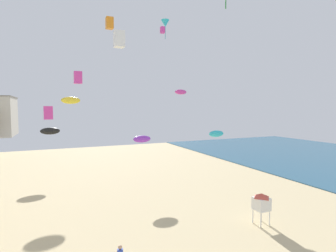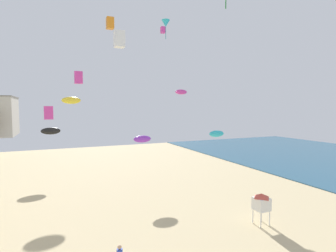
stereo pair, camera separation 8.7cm
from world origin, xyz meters
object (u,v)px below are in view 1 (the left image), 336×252
kite_magenta_box_2 (163,30)px  kite_black_parafoil (50,131)px  lifeguard_stand (261,202)px  kite_magenta_parafoil (181,92)px  kite_cyan_parafoil (216,134)px  kite_cyan_delta (165,23)px  kite_white_box (119,39)px  kite_orange_box (110,23)px  kite_yellow_parafoil (71,100)px  kite_magenta_box (78,78)px  kite_magenta_box_3 (48,113)px  kite_purple_parafoil (142,139)px

kite_magenta_box_2 → kite_black_parafoil: (-13.64, 10.70, -13.38)m
lifeguard_stand → kite_magenta_parafoil: size_ratio=1.35×
kite_cyan_parafoil → kite_cyan_delta: bearing=92.6°
kite_magenta_box_2 → kite_cyan_parafoil: 15.14m
kite_white_box → kite_orange_box: bearing=81.8°
kite_magenta_box_2 → kite_white_box: (-7.31, -7.10, -3.65)m
kite_yellow_parafoil → kite_magenta_box: bearing=-73.9°
kite_cyan_parafoil → kite_white_box: bearing=179.5°
lifeguard_stand → kite_magenta_box: (-12.05, 21.98, 11.78)m
kite_orange_box → kite_magenta_parafoil: 14.91m
kite_white_box → kite_cyan_delta: size_ratio=0.51×
kite_yellow_parafoil → kite_cyan_parafoil: kite_yellow_parafoil is taller
kite_orange_box → kite_magenta_box_3: kite_orange_box is taller
lifeguard_stand → kite_yellow_parafoil: bearing=110.8°
kite_black_parafoil → kite_purple_parafoil: size_ratio=1.21×
kite_purple_parafoil → kite_cyan_delta: (6.06, 6.84, 16.73)m
kite_yellow_parafoil → kite_magenta_parafoil: kite_magenta_parafoil is taller
lifeguard_stand → kite_magenta_box: size_ratio=1.56×
kite_magenta_box → kite_orange_box: kite_orange_box is taller
kite_orange_box → kite_cyan_delta: (7.93, -2.71, 0.18)m
kite_black_parafoil → kite_cyan_parafoil: size_ratio=1.44×
kite_magenta_box → kite_magenta_box_3: (-3.61, -10.51, -4.63)m
kite_yellow_parafoil → kite_white_box: (3.44, -16.38, 5.20)m
kite_yellow_parafoil → kite_magenta_box_2: kite_magenta_box_2 is taller
kite_orange_box → kite_magenta_parafoil: bearing=-31.1°
kite_magenta_box → kite_yellow_parafoil: kite_magenta_box is taller
kite_white_box → kite_black_parafoil: bearing=109.6°
kite_orange_box → kite_cyan_parafoil: size_ratio=0.89×
lifeguard_stand → kite_black_parafoil: 30.99m
kite_magenta_parafoil → kite_cyan_delta: (-1.26, 2.84, 10.53)m
kite_cyan_parafoil → kite_magenta_parafoil: (0.66, 10.22, 5.24)m
kite_magenta_box → kite_magenta_box_3: 12.04m
kite_magenta_box → kite_cyan_parafoil: 20.30m
kite_orange_box → kite_cyan_parafoil: 23.76m
kite_cyan_delta → kite_purple_parafoil: bearing=-131.5°
kite_orange_box → kite_magenta_parafoil: kite_orange_box is taller
kite_orange_box → kite_cyan_parafoil: kite_orange_box is taller
lifeguard_stand → kite_orange_box: (-7.19, 24.20, 20.34)m
lifeguard_stand → kite_magenta_parafoil: (2.00, 18.65, 9.99)m
kite_magenta_box_2 → kite_white_box: 10.82m
kite_magenta_box_3 → kite_white_box: (6.21, -2.94, 6.81)m
lifeguard_stand → kite_yellow_parafoil: kite_yellow_parafoil is taller
lifeguard_stand → kite_cyan_parafoil: bearing=74.4°
kite_magenta_box_3 → kite_purple_parafoil: size_ratio=0.56×
kite_magenta_box → kite_magenta_parafoil: (14.05, -3.33, -1.79)m
kite_black_parafoil → kite_magenta_box_2: bearing=-38.1°
kite_purple_parafoil → kite_black_parafoil: bearing=131.9°
kite_magenta_parafoil → kite_cyan_delta: 10.98m
kite_orange_box → kite_cyan_delta: size_ratio=0.58×
kite_magenta_box_2 → kite_cyan_parafoil: size_ratio=0.43×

